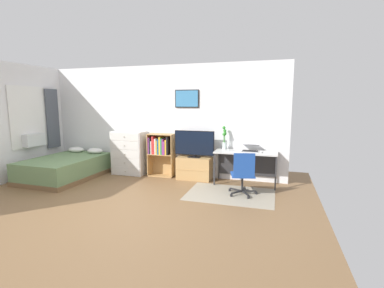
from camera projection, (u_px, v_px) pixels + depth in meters
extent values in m
plane|color=brown|center=(106.00, 207.00, 4.80)|extent=(7.20, 7.20, 0.00)
cube|color=white|center=(161.00, 121.00, 6.89)|extent=(6.12, 0.06, 2.70)
cube|color=black|center=(187.00, 99.00, 6.56)|extent=(0.59, 0.02, 0.42)
cube|color=teal|center=(187.00, 99.00, 6.55)|extent=(0.55, 0.01, 0.38)
cube|color=white|center=(29.00, 117.00, 6.68)|extent=(0.02, 1.03, 1.48)
cube|color=silver|center=(28.00, 117.00, 6.68)|extent=(0.01, 0.95, 1.40)
cube|color=#4C515B|center=(53.00, 119.00, 7.33)|extent=(0.05, 0.40, 1.54)
cube|color=silver|center=(33.00, 140.00, 6.73)|extent=(0.20, 0.52, 0.30)
cube|color=#9E937F|center=(230.00, 194.00, 5.47)|extent=(1.70, 1.20, 0.01)
cube|color=brown|center=(66.00, 176.00, 6.68)|extent=(1.40, 1.99, 0.10)
cube|color=#6B8C5B|center=(66.00, 166.00, 6.64)|extent=(1.36, 1.95, 0.40)
ellipsoid|color=white|center=(76.00, 150.00, 7.38)|extent=(0.44, 0.29, 0.14)
ellipsoid|color=white|center=(95.00, 151.00, 7.20)|extent=(0.44, 0.29, 0.14)
cube|color=silver|center=(129.00, 153.00, 6.98)|extent=(0.82, 0.42, 1.09)
cube|color=silver|center=(125.00, 171.00, 6.84)|extent=(0.78, 0.01, 0.20)
sphere|color=#A59E8C|center=(125.00, 172.00, 6.82)|extent=(0.03, 0.03, 0.03)
cube|color=silver|center=(125.00, 163.00, 6.81)|extent=(0.78, 0.01, 0.20)
sphere|color=#A59E8C|center=(125.00, 163.00, 6.79)|extent=(0.03, 0.03, 0.03)
cube|color=silver|center=(125.00, 154.00, 6.78)|extent=(0.78, 0.01, 0.20)
sphere|color=#A59E8C|center=(124.00, 154.00, 6.76)|extent=(0.03, 0.03, 0.03)
cube|color=silver|center=(125.00, 146.00, 6.74)|extent=(0.78, 0.01, 0.20)
sphere|color=#A59E8C|center=(124.00, 146.00, 6.73)|extent=(0.03, 0.03, 0.03)
cube|color=silver|center=(124.00, 137.00, 6.71)|extent=(0.78, 0.01, 0.20)
sphere|color=#A59E8C|center=(124.00, 137.00, 6.70)|extent=(0.03, 0.03, 0.03)
cube|color=tan|center=(150.00, 154.00, 6.88)|extent=(0.02, 0.30, 1.05)
cube|color=tan|center=(173.00, 156.00, 6.70)|extent=(0.02, 0.30, 1.05)
cube|color=tan|center=(162.00, 175.00, 6.87)|extent=(0.65, 0.30, 0.02)
cube|color=tan|center=(161.00, 154.00, 6.79)|extent=(0.61, 0.30, 0.02)
cube|color=tan|center=(161.00, 134.00, 6.72)|extent=(0.61, 0.30, 0.02)
cube|color=tan|center=(164.00, 154.00, 6.93)|extent=(0.65, 0.01, 1.05)
cube|color=#8C388C|center=(150.00, 145.00, 6.82)|extent=(0.02, 0.23, 0.40)
cube|color=black|center=(151.00, 146.00, 6.78)|extent=(0.04, 0.17, 0.39)
cube|color=white|center=(153.00, 147.00, 6.81)|extent=(0.02, 0.24, 0.32)
cube|color=red|center=(154.00, 145.00, 6.76)|extent=(0.04, 0.18, 0.43)
cube|color=red|center=(155.00, 146.00, 6.75)|extent=(0.03, 0.17, 0.37)
cube|color=white|center=(157.00, 146.00, 6.75)|extent=(0.03, 0.20, 0.38)
cube|color=gold|center=(158.00, 147.00, 6.73)|extent=(0.03, 0.17, 0.34)
cube|color=#1E519E|center=(159.00, 147.00, 6.73)|extent=(0.03, 0.18, 0.37)
cube|color=gold|center=(161.00, 145.00, 6.73)|extent=(0.04, 0.23, 0.42)
cube|color=#2D8C4C|center=(163.00, 146.00, 6.72)|extent=(0.04, 0.23, 0.39)
cube|color=#8C388C|center=(164.00, 147.00, 6.71)|extent=(0.03, 0.23, 0.38)
cube|color=#8C388C|center=(165.00, 148.00, 6.70)|extent=(0.03, 0.23, 0.33)
cube|color=gold|center=(167.00, 147.00, 6.69)|extent=(0.03, 0.22, 0.36)
cube|color=black|center=(168.00, 146.00, 6.65)|extent=(0.03, 0.18, 0.43)
cube|color=tan|center=(194.00, 168.00, 6.53)|extent=(0.80, 0.40, 0.53)
cube|color=tan|center=(192.00, 170.00, 6.34)|extent=(0.80, 0.01, 0.02)
cube|color=black|center=(194.00, 157.00, 6.47)|extent=(0.28, 0.16, 0.02)
cube|color=black|center=(194.00, 155.00, 6.47)|extent=(0.06, 0.04, 0.05)
cube|color=black|center=(194.00, 143.00, 6.42)|extent=(0.95, 0.02, 0.57)
cube|color=black|center=(194.00, 143.00, 6.41)|extent=(0.92, 0.01, 0.54)
cube|color=silver|center=(246.00, 152.00, 6.04)|extent=(1.35, 0.56, 0.03)
cube|color=#2D2D30|center=(214.00, 169.00, 6.05)|extent=(0.03, 0.03, 0.71)
cube|color=#2D2D30|center=(276.00, 174.00, 5.67)|extent=(0.03, 0.03, 0.71)
cube|color=#2D2D30|center=(219.00, 164.00, 6.52)|extent=(0.03, 0.03, 0.71)
cube|color=#2D2D30|center=(276.00, 168.00, 6.14)|extent=(0.03, 0.03, 0.71)
cube|color=#2D2D30|center=(247.00, 165.00, 6.34)|extent=(1.29, 0.02, 0.50)
cylinder|color=#232326|center=(256.00, 193.00, 5.47)|extent=(0.05, 0.05, 0.05)
cube|color=#232326|center=(249.00, 191.00, 5.47)|extent=(0.28, 0.10, 0.02)
cylinder|color=#232326|center=(245.00, 189.00, 5.74)|extent=(0.05, 0.05, 0.05)
cube|color=#232326|center=(243.00, 189.00, 5.61)|extent=(0.05, 0.28, 0.02)
cylinder|color=#232326|center=(230.00, 190.00, 5.66)|extent=(0.05, 0.05, 0.05)
cube|color=#232326|center=(236.00, 190.00, 5.57)|extent=(0.27, 0.13, 0.02)
cylinder|color=#232326|center=(231.00, 195.00, 5.33)|extent=(0.05, 0.05, 0.05)
cube|color=#232326|center=(237.00, 192.00, 5.40)|extent=(0.20, 0.23, 0.02)
cylinder|color=#232326|center=(248.00, 198.00, 5.22)|extent=(0.05, 0.05, 0.05)
cube|color=#232326|center=(245.00, 193.00, 5.35)|extent=(0.17, 0.25, 0.02)
cylinder|color=#232326|center=(242.00, 183.00, 5.45)|extent=(0.04, 0.04, 0.30)
cube|color=#1E479E|center=(242.00, 175.00, 5.43)|extent=(0.53, 0.53, 0.03)
cube|color=#1E479E|center=(244.00, 165.00, 5.20)|extent=(0.39, 0.13, 0.45)
cube|color=#B7B7BC|center=(250.00, 151.00, 6.04)|extent=(0.37, 0.26, 0.01)
cube|color=black|center=(250.00, 151.00, 6.03)|extent=(0.34, 0.23, 0.00)
cube|color=#B7B7BC|center=(251.00, 145.00, 6.16)|extent=(0.37, 0.24, 0.07)
cube|color=navy|center=(251.00, 145.00, 6.16)|extent=(0.35, 0.22, 0.06)
ellipsoid|color=silver|center=(262.00, 152.00, 5.91)|extent=(0.06, 0.10, 0.03)
cylinder|color=silver|center=(224.00, 146.00, 6.33)|extent=(0.09, 0.09, 0.16)
cylinder|color=#3D8438|center=(225.00, 141.00, 6.31)|extent=(0.01, 0.01, 0.31)
sphere|color=#308B2C|center=(225.00, 134.00, 6.29)|extent=(0.07, 0.07, 0.07)
cylinder|color=#3D8438|center=(225.00, 139.00, 6.32)|extent=(0.01, 0.01, 0.38)
sphere|color=#308B2C|center=(225.00, 131.00, 6.29)|extent=(0.07, 0.07, 0.07)
cylinder|color=#3D8438|center=(224.00, 137.00, 6.32)|extent=(0.01, 0.01, 0.45)
sphere|color=#308B2C|center=(224.00, 128.00, 6.29)|extent=(0.07, 0.07, 0.07)
cylinder|color=#3D8438|center=(224.00, 141.00, 6.31)|extent=(0.01, 0.01, 0.30)
sphere|color=#308B2C|center=(224.00, 134.00, 6.29)|extent=(0.07, 0.07, 0.07)
cylinder|color=#3D8438|center=(225.00, 140.00, 6.29)|extent=(0.01, 0.01, 0.33)
sphere|color=#308B2C|center=(225.00, 133.00, 6.27)|extent=(0.07, 0.07, 0.07)
cylinder|color=silver|center=(228.00, 151.00, 6.11)|extent=(0.06, 0.06, 0.01)
cylinder|color=silver|center=(228.00, 148.00, 6.10)|extent=(0.01, 0.01, 0.10)
cone|color=silver|center=(228.00, 145.00, 6.09)|extent=(0.07, 0.07, 0.07)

